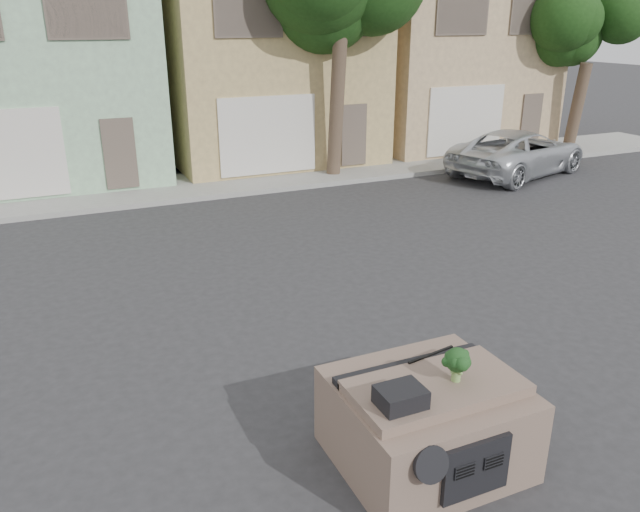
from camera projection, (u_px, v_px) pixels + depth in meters
ground_plane at (319, 345)px, 9.88m from camera, size 120.00×120.00×0.00m
sidewalk at (177, 188)px, 18.81m from camera, size 40.00×3.00×0.15m
townhouse_mint at (29, 55)px, 19.56m from camera, size 7.20×8.20×7.55m
townhouse_tan at (256, 51)px, 22.44m from camera, size 7.20×8.20×7.55m
townhouse_beige at (431, 47)px, 25.31m from camera, size 7.20×8.20×7.55m
silver_pickup at (516, 175)px, 20.75m from camera, size 5.82×3.94×1.48m
tree_near at (337, 40)px, 18.64m from camera, size 4.40×4.00×8.50m
tree_far at (582, 73)px, 22.92m from camera, size 3.20×3.00×6.00m
car_dashboard at (426, 419)px, 7.13m from camera, size 2.00×1.80×1.12m
instrument_hump at (401, 397)px, 6.37m from camera, size 0.48×0.38×0.20m
wiper_arm at (431, 354)px, 7.35m from camera, size 0.69×0.15×0.02m
broccoli at (457, 364)px, 6.77m from camera, size 0.47×0.47×0.40m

